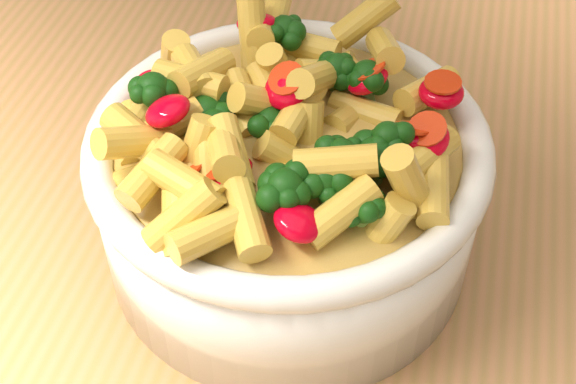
# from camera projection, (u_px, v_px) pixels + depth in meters

# --- Properties ---
(table) EXTENTS (1.20, 0.80, 0.90)m
(table) POSITION_uv_depth(u_px,v_px,m) (319.00, 276.00, 0.69)
(table) COLOR #B47A4D
(table) RESTS_ON ground
(serving_bowl) EXTENTS (0.26, 0.26, 0.11)m
(serving_bowl) POSITION_uv_depth(u_px,v_px,m) (288.00, 191.00, 0.54)
(serving_bowl) COLOR white
(serving_bowl) RESTS_ON table
(pasta_salad) EXTENTS (0.21, 0.21, 0.05)m
(pasta_salad) POSITION_uv_depth(u_px,v_px,m) (288.00, 111.00, 0.49)
(pasta_salad) COLOR gold
(pasta_salad) RESTS_ON serving_bowl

